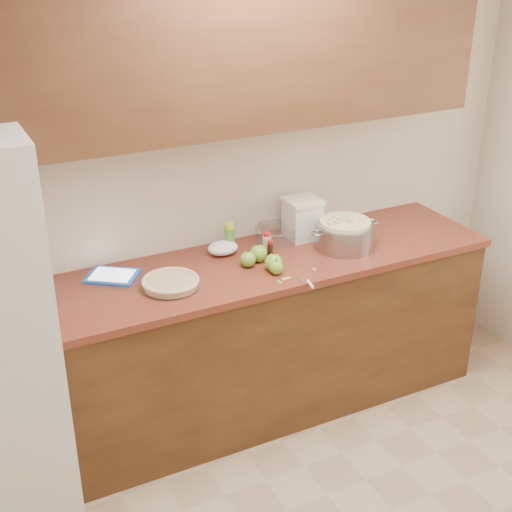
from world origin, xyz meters
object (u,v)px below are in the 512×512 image
colander (345,235)px  pie (171,283)px  flour_canister (302,218)px  tablet (112,276)px

colander → pie: bearing=-179.0°
flour_canister → tablet: bearing=-179.4°
tablet → pie: bearing=-9.2°
pie → colander: (1.02, 0.02, 0.05)m
flour_canister → pie: bearing=-164.7°
colander → tablet: bearing=170.3°
flour_canister → tablet: size_ratio=0.74×
pie → colander: bearing=1.0°
flour_canister → colander: bearing=-57.8°
pie → colander: 1.02m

